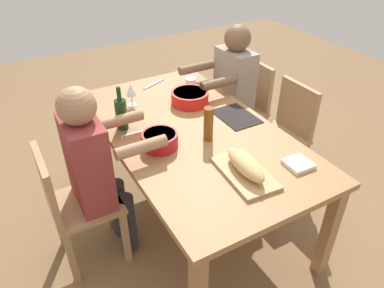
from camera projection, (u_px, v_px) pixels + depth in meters
The scene contains 19 objects.
ground_plane at pixel (192, 212), 2.78m from camera, with size 8.00×8.00×0.00m, color brown.
dining_table at pixel (192, 140), 2.41m from camera, with size 1.82×1.02×0.74m.
chair_far_center at pixel (71, 203), 2.17m from camera, with size 0.40×0.40×0.85m.
diner_far_center at pixel (96, 165), 2.13m from camera, with size 0.41×0.53×1.20m.
chair_near_right at pixel (246, 104), 3.21m from camera, with size 0.40×0.40×0.85m.
diner_near_right at pixel (230, 86), 3.02m from camera, with size 0.41×0.53×1.20m.
chair_near_center at pixel (284, 130), 2.85m from camera, with size 0.40×0.40×0.85m.
serving_bowl_greens at pixel (190, 97), 2.65m from camera, with size 0.27×0.27×0.09m.
serving_bowl_salad at pixel (160, 139), 2.18m from camera, with size 0.22×0.22×0.09m.
cutting_board at pixel (245, 173), 1.98m from camera, with size 0.40×0.22×0.02m, color tan.
bread_loaf at pixel (246, 165), 1.95m from camera, with size 0.32×0.11×0.09m, color tan.
wine_bottle at pixel (121, 113), 2.33m from camera, with size 0.08×0.08×0.29m.
beer_bottle at pixel (208, 124), 2.21m from camera, with size 0.06×0.06×0.22m, color brown.
wine_glass at pixel (131, 91), 2.59m from camera, with size 0.08×0.08×0.17m.
fork_far_center at pixel (134, 133), 2.32m from camera, with size 0.02×0.17×0.01m, color silver.
cup_near_right at pixel (191, 83), 2.88m from camera, with size 0.08×0.08×0.08m, color white.
placemat_near_center at pixel (236, 116), 2.51m from camera, with size 0.32×0.23×0.01m, color black.
carving_knife at pixel (154, 84), 2.95m from camera, with size 0.23×0.02×0.01m, color silver.
napkin_stack at pixel (298, 164), 2.04m from camera, with size 0.14×0.14×0.02m, color white.
Camera 1 is at (-1.75, 1.00, 1.98)m, focal length 34.12 mm.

